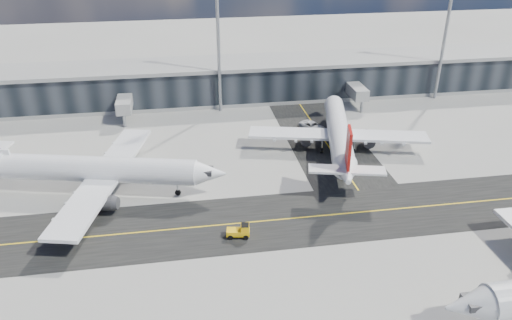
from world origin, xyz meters
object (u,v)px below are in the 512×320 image
object	(u,v)px
airliner_redtail	(339,134)
service_van	(312,126)
airliner_af	(94,170)
baggage_tug	(240,231)

from	to	relation	value
airliner_redtail	service_van	distance (m)	11.28
airliner_redtail	service_van	world-z (taller)	airliner_redtail
airliner_af	service_van	size ratio (longest dim) A/B	6.94
airliner_af	baggage_tug	bearing A→B (deg)	66.57
airliner_redtail	baggage_tug	world-z (taller)	airliner_redtail
airliner_af	service_van	distance (m)	43.47
airliner_af	service_van	world-z (taller)	airliner_af
airliner_redtail	baggage_tug	size ratio (longest dim) A/B	11.50
airliner_af	service_van	xyz separation A→B (m)	(39.32, 18.27, -3.15)
airliner_redtail	baggage_tug	bearing A→B (deg)	-118.60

